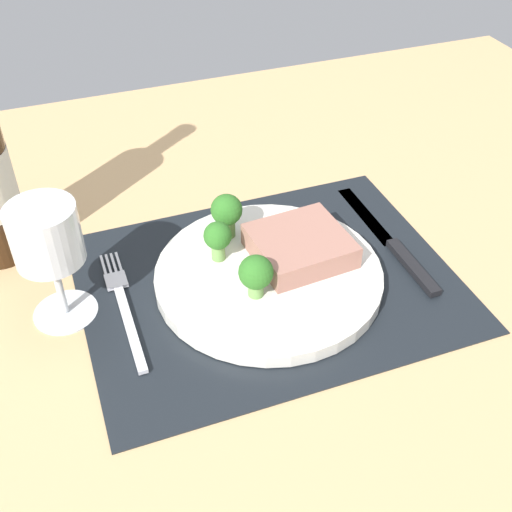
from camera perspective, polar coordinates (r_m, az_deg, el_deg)
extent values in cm
cube|color=tan|center=(74.13, 1.10, -3.27)|extent=(140.00, 110.00, 3.00)
cube|color=black|center=(73.01, 1.12, -2.33)|extent=(41.92, 32.44, 0.30)
cylinder|color=silver|center=(72.38, 1.13, -1.77)|extent=(25.79, 25.79, 1.60)
cube|color=#9E6B5B|center=(73.20, 3.95, 0.93)|extent=(11.22, 10.71, 2.78)
cylinder|color=#6B994C|center=(72.96, -3.38, 0.39)|extent=(1.56, 1.56, 1.95)
sphere|color=#2D6B23|center=(71.49, -3.45, 1.84)|extent=(3.22, 3.22, 3.22)
cylinder|color=#5B8942|center=(76.30, -2.59, 2.53)|extent=(1.94, 1.94, 2.12)
sphere|color=#2D6B23|center=(74.72, -2.65, 4.16)|extent=(3.76, 3.76, 3.76)
cylinder|color=#6B994C|center=(68.36, -0.01, -2.96)|extent=(1.68, 1.68, 1.61)
sphere|color=#2D6B23|center=(66.76, -0.01, -1.45)|extent=(3.74, 3.74, 3.74)
cube|color=silver|center=(68.60, -11.20, -6.27)|extent=(1.00, 13.00, 0.50)
cube|color=silver|center=(74.30, -12.40, -2.16)|extent=(2.40, 2.60, 0.40)
cube|color=silver|center=(76.63, -13.48, -0.85)|extent=(0.30, 3.60, 0.35)
cube|color=silver|center=(76.65, -13.05, -0.75)|extent=(0.30, 3.60, 0.35)
cube|color=silver|center=(76.68, -12.61, -0.65)|extent=(0.30, 3.60, 0.35)
cube|color=silver|center=(76.71, -12.17, -0.55)|extent=(0.30, 3.60, 0.35)
cube|color=black|center=(76.39, 13.84, -0.92)|extent=(1.40, 10.00, 0.80)
cube|color=silver|center=(84.01, 9.81, 3.75)|extent=(1.80, 13.00, 0.30)
cylinder|color=silver|center=(72.48, -16.64, -4.76)|extent=(6.92, 6.92, 0.40)
cylinder|color=silver|center=(69.96, -17.22, -2.52)|extent=(0.80, 0.80, 7.25)
cylinder|color=silver|center=(65.80, -18.33, 1.84)|extent=(7.01, 7.01, 6.27)
cylinder|color=tan|center=(66.75, -18.05, 0.75)|extent=(6.17, 6.17, 3.04)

